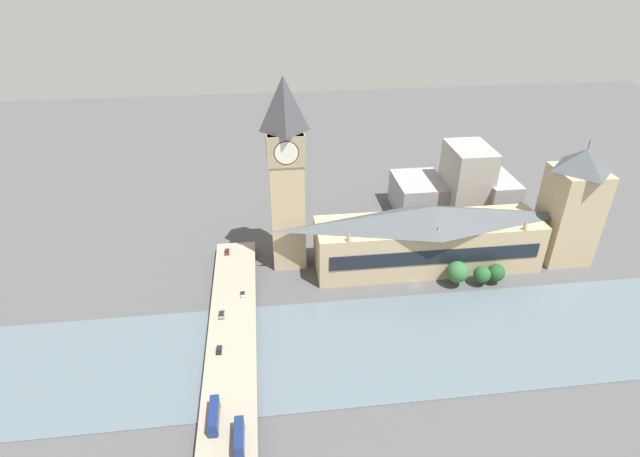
{
  "coord_description": "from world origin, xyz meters",
  "views": [
    {
      "loc": [
        -157.59,
        58.5,
        123.22
      ],
      "look_at": [
        18.42,
        37.28,
        19.19
      ],
      "focal_mm": 28.0,
      "sensor_mm": 36.0,
      "label": 1
    }
  ],
  "objects_px": {
    "clock_tower": "(286,172)",
    "car_southbound_mid": "(222,314)",
    "parliament_hall": "(428,237)",
    "car_northbound_mid": "(219,350)",
    "road_bridge": "(231,350)",
    "double_decker_bus_mid": "(214,415)",
    "car_northbound_tail": "(243,294)",
    "car_northbound_lead": "(227,252)",
    "double_decker_bus_rear": "(239,437)",
    "victoria_tower": "(571,206)"
  },
  "relations": [
    {
      "from": "victoria_tower",
      "to": "double_decker_bus_rear",
      "type": "bearing_deg",
      "value": 120.85
    },
    {
      "from": "double_decker_bus_mid",
      "to": "car_southbound_mid",
      "type": "relative_size",
      "value": 2.39
    },
    {
      "from": "parliament_hall",
      "to": "clock_tower",
      "type": "relative_size",
      "value": 1.18
    },
    {
      "from": "clock_tower",
      "to": "double_decker_bus_rear",
      "type": "xyz_separation_m",
      "value": [
        -92.95,
        19.61,
        -35.57
      ]
    },
    {
      "from": "double_decker_bus_mid",
      "to": "car_southbound_mid",
      "type": "xyz_separation_m",
      "value": [
        46.09,
        0.28,
        -1.9
      ]
    },
    {
      "from": "clock_tower",
      "to": "road_bridge",
      "type": "xyz_separation_m",
      "value": [
        -56.03,
        23.16,
        -39.19
      ]
    },
    {
      "from": "car_southbound_mid",
      "to": "parliament_hall",
      "type": "bearing_deg",
      "value": -71.44
    },
    {
      "from": "parliament_hall",
      "to": "car_northbound_mid",
      "type": "bearing_deg",
      "value": 118.77
    },
    {
      "from": "road_bridge",
      "to": "car_northbound_tail",
      "type": "distance_m",
      "value": 28.86
    },
    {
      "from": "road_bridge",
      "to": "clock_tower",
      "type": "bearing_deg",
      "value": -22.46
    },
    {
      "from": "parliament_hall",
      "to": "car_northbound_tail",
      "type": "relative_size",
      "value": 24.1
    },
    {
      "from": "parliament_hall",
      "to": "car_northbound_tail",
      "type": "xyz_separation_m",
      "value": [
        -17.34,
        77.66,
        -9.23
      ]
    },
    {
      "from": "parliament_hall",
      "to": "car_southbound_mid",
      "type": "relative_size",
      "value": 19.72
    },
    {
      "from": "clock_tower",
      "to": "double_decker_bus_mid",
      "type": "height_order",
      "value": "clock_tower"
    },
    {
      "from": "double_decker_bus_rear",
      "to": "car_northbound_lead",
      "type": "bearing_deg",
      "value": 4.3
    },
    {
      "from": "road_bridge",
      "to": "car_northbound_mid",
      "type": "bearing_deg",
      "value": 101.66
    },
    {
      "from": "victoria_tower",
      "to": "double_decker_bus_rear",
      "type": "height_order",
      "value": "victoria_tower"
    },
    {
      "from": "victoria_tower",
      "to": "double_decker_bus_rear",
      "type": "xyz_separation_m",
      "value": [
        -82.91,
        138.8,
        -18.21
      ]
    },
    {
      "from": "car_northbound_lead",
      "to": "double_decker_bus_mid",
      "type": "bearing_deg",
      "value": -179.98
    },
    {
      "from": "clock_tower",
      "to": "double_decker_bus_rear",
      "type": "height_order",
      "value": "clock_tower"
    },
    {
      "from": "double_decker_bus_mid",
      "to": "car_northbound_tail",
      "type": "xyz_separation_m",
      "value": [
        57.34,
        -7.24,
        -1.93
      ]
    },
    {
      "from": "parliament_hall",
      "to": "road_bridge",
      "type": "xyz_separation_m",
      "value": [
        -45.94,
        81.23,
        -10.76
      ]
    },
    {
      "from": "parliament_hall",
      "to": "car_northbound_lead",
      "type": "bearing_deg",
      "value": 81.07
    },
    {
      "from": "double_decker_bus_mid",
      "to": "car_northbound_lead",
      "type": "bearing_deg",
      "value": 0.02
    },
    {
      "from": "victoria_tower",
      "to": "car_southbound_mid",
      "type": "bearing_deg",
      "value": 101.08
    },
    {
      "from": "clock_tower",
      "to": "double_decker_bus_mid",
      "type": "relative_size",
      "value": 7.03
    },
    {
      "from": "victoria_tower",
      "to": "road_bridge",
      "type": "distance_m",
      "value": 151.17
    },
    {
      "from": "road_bridge",
      "to": "double_decker_bus_mid",
      "type": "xyz_separation_m",
      "value": [
        -28.75,
        3.67,
        3.46
      ]
    },
    {
      "from": "clock_tower",
      "to": "car_southbound_mid",
      "type": "xyz_separation_m",
      "value": [
        -38.7,
        27.1,
        -37.63
      ]
    },
    {
      "from": "car_southbound_mid",
      "to": "double_decker_bus_rear",
      "type": "bearing_deg",
      "value": -172.14
    },
    {
      "from": "car_northbound_mid",
      "to": "car_northbound_tail",
      "type": "distance_m",
      "value": 30.33
    },
    {
      "from": "victoria_tower",
      "to": "car_southbound_mid",
      "type": "xyz_separation_m",
      "value": [
        -28.66,
        146.29,
        -20.27
      ]
    },
    {
      "from": "car_northbound_mid",
      "to": "clock_tower",
      "type": "bearing_deg",
      "value": -25.45
    },
    {
      "from": "car_northbound_lead",
      "to": "car_northbound_mid",
      "type": "bearing_deg",
      "value": 179.81
    },
    {
      "from": "double_decker_bus_rear",
      "to": "car_northbound_tail",
      "type": "bearing_deg",
      "value": -0.02
    },
    {
      "from": "road_bridge",
      "to": "car_northbound_mid",
      "type": "distance_m",
      "value": 4.27
    },
    {
      "from": "car_northbound_lead",
      "to": "road_bridge",
      "type": "bearing_deg",
      "value": -176.43
    },
    {
      "from": "double_decker_bus_rear",
      "to": "car_northbound_tail",
      "type": "distance_m",
      "value": 65.55
    },
    {
      "from": "car_northbound_mid",
      "to": "car_northbound_tail",
      "type": "bearing_deg",
      "value": -14.25
    },
    {
      "from": "victoria_tower",
      "to": "double_decker_bus_mid",
      "type": "xyz_separation_m",
      "value": [
        -74.74,
        146.01,
        -18.37
      ]
    },
    {
      "from": "car_northbound_tail",
      "to": "car_northbound_lead",
      "type": "bearing_deg",
      "value": 13.32
    },
    {
      "from": "clock_tower",
      "to": "road_bridge",
      "type": "bearing_deg",
      "value": 157.54
    },
    {
      "from": "car_northbound_lead",
      "to": "car_northbound_tail",
      "type": "distance_m",
      "value": 31.54
    },
    {
      "from": "double_decker_bus_rear",
      "to": "parliament_hall",
      "type": "bearing_deg",
      "value": -43.16
    },
    {
      "from": "victoria_tower",
      "to": "car_northbound_mid",
      "type": "xyz_separation_m",
      "value": [
        -46.8,
        146.24,
        -20.28
      ]
    },
    {
      "from": "double_decker_bus_mid",
      "to": "car_northbound_mid",
      "type": "xyz_separation_m",
      "value": [
        27.95,
        0.23,
        -1.91
      ]
    },
    {
      "from": "clock_tower",
      "to": "double_decker_bus_mid",
      "type": "distance_m",
      "value": 95.83
    },
    {
      "from": "car_northbound_lead",
      "to": "car_northbound_tail",
      "type": "relative_size",
      "value": 1.18
    },
    {
      "from": "victoria_tower",
      "to": "road_bridge",
      "type": "relative_size",
      "value": 0.41
    },
    {
      "from": "car_northbound_lead",
      "to": "car_southbound_mid",
      "type": "relative_size",
      "value": 0.97
    }
  ]
}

